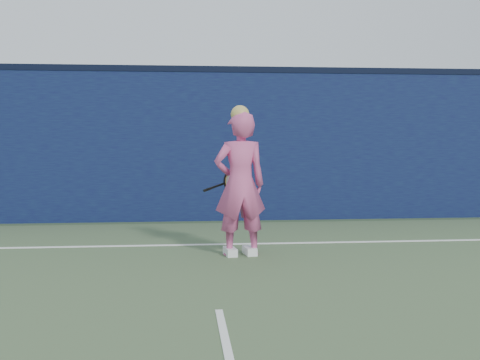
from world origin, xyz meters
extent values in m
plane|color=#31442A|center=(0.00, 0.00, 0.00)|extent=(80.00, 80.00, 0.00)
cube|color=#0E0F3E|center=(0.00, 6.50, 1.25)|extent=(24.00, 0.40, 2.50)
cube|color=black|center=(0.00, 6.50, 2.55)|extent=(24.00, 0.42, 0.10)
imported|color=#CD4F89|center=(0.39, 3.28, 0.86)|extent=(0.68, 0.50, 1.71)
sphere|color=tan|center=(0.39, 3.28, 1.68)|extent=(0.22, 0.22, 0.22)
cube|color=white|center=(0.51, 3.30, 0.05)|extent=(0.16, 0.29, 0.10)
cube|color=white|center=(0.28, 3.26, 0.05)|extent=(0.16, 0.29, 0.10)
torus|color=black|center=(0.34, 3.76, 0.86)|extent=(0.25, 0.21, 0.28)
torus|color=gold|center=(0.34, 3.76, 0.86)|extent=(0.20, 0.17, 0.23)
cylinder|color=beige|center=(0.34, 3.76, 0.86)|extent=(0.19, 0.16, 0.23)
cylinder|color=black|center=(0.14, 3.69, 0.80)|extent=(0.24, 0.15, 0.09)
cylinder|color=black|center=(0.02, 3.65, 0.77)|extent=(0.12, 0.08, 0.06)
cube|color=white|center=(0.00, 4.00, 0.01)|extent=(11.00, 0.08, 0.01)
camera|label=1|loc=(-0.29, -3.79, 1.41)|focal=45.00mm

